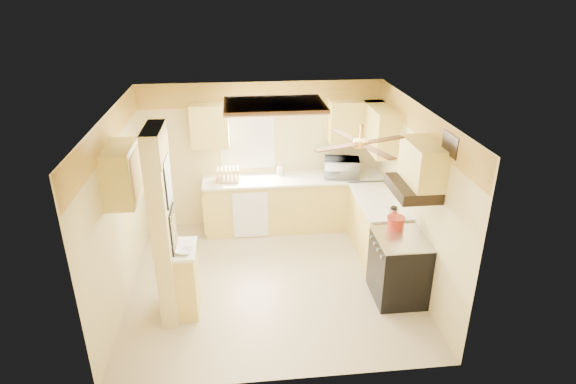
{
  "coord_description": "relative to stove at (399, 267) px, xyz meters",
  "views": [
    {
      "loc": [
        -0.4,
        -5.85,
        4.01
      ],
      "look_at": [
        0.27,
        0.35,
        1.24
      ],
      "focal_mm": 30.0,
      "sensor_mm": 36.0,
      "label": 1
    }
  ],
  "objects": [
    {
      "name": "countertop_right",
      "position": [
        0.02,
        1.15,
        0.46
      ],
      "size": [
        0.64,
        1.44,
        0.04
      ],
      "primitive_type": "cube",
      "color": "white",
      "rests_on": "lower_cabinets_right"
    },
    {
      "name": "upper_cab_over_stove",
      "position": [
        0.16,
        0.0,
        1.49
      ],
      "size": [
        0.35,
        0.76,
        0.52
      ],
      "primitive_type": "cube",
      "color": "#E7C867",
      "rests_on": "wall_right"
    },
    {
      "name": "stove",
      "position": [
        0.0,
        0.0,
        0.0
      ],
      "size": [
        0.68,
        0.77,
        0.92
      ],
      "color": "black",
      "rests_on": "floor"
    },
    {
      "name": "microwave",
      "position": [
        -0.36,
        2.12,
        0.64
      ],
      "size": [
        0.63,
        0.48,
        0.32
      ],
      "primitive_type": "imported",
      "rotation": [
        0.0,
        0.0,
        2.98
      ],
      "color": "white",
      "rests_on": "countertop_back"
    },
    {
      "name": "wall_right",
      "position": [
        0.33,
        0.55,
        0.79
      ],
      "size": [
        0.0,
        3.8,
        3.8
      ],
      "primitive_type": "plane",
      "rotation": [
        1.57,
        0.0,
        -1.57
      ],
      "color": "#DFCA88",
      "rests_on": "floor"
    },
    {
      "name": "poster_menu",
      "position": [
        -2.91,
        0.0,
        1.39
      ],
      "size": [
        0.02,
        0.42,
        0.57
      ],
      "color": "black",
      "rests_on": "partition_column"
    },
    {
      "name": "kettle",
      "position": [
        0.02,
        0.46,
        0.57
      ],
      "size": [
        0.13,
        0.13,
        0.2
      ],
      "color": "silver",
      "rests_on": "countertop_right"
    },
    {
      "name": "dutch_oven",
      "position": [
        -0.0,
        0.28,
        0.54
      ],
      "size": [
        0.24,
        0.24,
        0.16
      ],
      "color": "#A42614",
      "rests_on": "stove"
    },
    {
      "name": "wallpaper_border",
      "position": [
        -1.67,
        2.43,
        1.84
      ],
      "size": [
        4.0,
        0.02,
        0.4
      ],
      "primitive_type": "cube",
      "color": "#FDD04A",
      "rests_on": "wall_back"
    },
    {
      "name": "wall_left",
      "position": [
        -3.67,
        0.55,
        0.79
      ],
      "size": [
        0.0,
        3.8,
        3.8
      ],
      "primitive_type": "plane",
      "rotation": [
        1.57,
        0.0,
        1.57
      ],
      "color": "#DFCA88",
      "rests_on": "floor"
    },
    {
      "name": "dishwasher_panel",
      "position": [
        -1.92,
        1.84,
        -0.03
      ],
      "size": [
        0.58,
        0.02,
        0.8
      ],
      "primitive_type": "cube",
      "color": "white",
      "rests_on": "lower_cabinets_back"
    },
    {
      "name": "ceiling_fan",
      "position": [
        -0.67,
        -0.15,
        1.83
      ],
      "size": [
        1.15,
        1.15,
        0.26
      ],
      "color": "gold",
      "rests_on": "ceiling"
    },
    {
      "name": "lower_cabinets_right",
      "position": [
        0.03,
        1.15,
        -0.01
      ],
      "size": [
        0.6,
        1.4,
        0.9
      ],
      "primitive_type": "cube",
      "color": "#E7C867",
      "rests_on": "floor"
    },
    {
      "name": "wall_back",
      "position": [
        -1.67,
        2.45,
        0.79
      ],
      "size": [
        4.0,
        0.0,
        4.0
      ],
      "primitive_type": "plane",
      "rotation": [
        1.57,
        0.0,
        0.0
      ],
      "color": "#DFCA88",
      "rests_on": "floor"
    },
    {
      "name": "upper_cab_back_right",
      "position": [
        -0.12,
        2.27,
        1.39
      ],
      "size": [
        0.9,
        0.35,
        0.7
      ],
      "primitive_type": "cube",
      "color": "#E7C867",
      "rests_on": "wall_back"
    },
    {
      "name": "partition_column",
      "position": [
        -3.02,
        0.0,
        0.79
      ],
      "size": [
        0.2,
        0.7,
        2.5
      ],
      "primitive_type": "cube",
      "color": "#DFCA88",
      "rests_on": "floor"
    },
    {
      "name": "partition_ledge",
      "position": [
        -2.8,
        0.0,
        -0.01
      ],
      "size": [
        0.25,
        0.55,
        0.9
      ],
      "primitive_type": "cube",
      "color": "#E7C867",
      "rests_on": "floor"
    },
    {
      "name": "poster_nashville",
      "position": [
        -2.91,
        0.0,
        0.74
      ],
      "size": [
        0.02,
        0.42,
        0.57
      ],
      "color": "black",
      "rests_on": "partition_column"
    },
    {
      "name": "ledge_top",
      "position": [
        -2.8,
        0.0,
        0.46
      ],
      "size": [
        0.28,
        0.58,
        0.04
      ],
      "primitive_type": "cube",
      "color": "white",
      "rests_on": "partition_ledge"
    },
    {
      "name": "dish_rack",
      "position": [
        -2.27,
        2.13,
        0.56
      ],
      "size": [
        0.42,
        0.33,
        0.22
      ],
      "color": "tan",
      "rests_on": "countertop_back"
    },
    {
      "name": "upper_cab_back_left",
      "position": [
        -2.52,
        2.27,
        1.39
      ],
      "size": [
        0.6,
        0.35,
        0.7
      ],
      "primitive_type": "cube",
      "color": "#E7C867",
      "rests_on": "wall_back"
    },
    {
      "name": "upper_cab_left_wall",
      "position": [
        -3.49,
        0.3,
        1.39
      ],
      "size": [
        0.35,
        0.75,
        0.7
      ],
      "primitive_type": "cube",
      "color": "#E7C867",
      "rests_on": "wall_left"
    },
    {
      "name": "window",
      "position": [
        -1.92,
        2.44,
        1.09
      ],
      "size": [
        0.92,
        0.02,
        1.02
      ],
      "color": "white",
      "rests_on": "wall_back"
    },
    {
      "name": "countertop_back",
      "position": [
        -1.17,
        2.14,
        0.46
      ],
      "size": [
        3.04,
        0.64,
        0.04
      ],
      "primitive_type": "cube",
      "color": "white",
      "rests_on": "lower_cabinets_back"
    },
    {
      "name": "bowl",
      "position": [
        -2.79,
        -0.13,
        0.5
      ],
      "size": [
        0.25,
        0.25,
        0.05
      ],
      "primitive_type": "imported",
      "rotation": [
        0.0,
        0.0,
        -0.28
      ],
      "color": "white",
      "rests_on": "ledge_top"
    },
    {
      "name": "ceiling",
      "position": [
        -1.67,
        0.55,
        2.04
      ],
      "size": [
        4.0,
        4.0,
        0.0
      ],
      "primitive_type": "plane",
      "rotation": [
        3.14,
        0.0,
        0.0
      ],
      "color": "white",
      "rests_on": "wall_back"
    },
    {
      "name": "upper_cab_right",
      "position": [
        0.16,
        1.8,
        1.39
      ],
      "size": [
        0.35,
        1.0,
        0.7
      ],
      "primitive_type": "cube",
      "color": "#E7C867",
      "rests_on": "wall_right"
    },
    {
      "name": "ceiling_light_panel",
      "position": [
        -1.57,
        1.05,
        2.0
      ],
      "size": [
        1.35,
        0.95,
        0.06
      ],
      "color": "brown",
      "rests_on": "ceiling"
    },
    {
      "name": "lower_cabinets_back",
      "position": [
        -1.17,
        2.15,
        -0.01
      ],
      "size": [
        3.0,
        0.6,
        0.9
      ],
      "primitive_type": "cube",
      "color": "#E7C867",
      "rests_on": "floor"
    },
    {
      "name": "wall_front",
      "position": [
        -1.67,
        -1.35,
        0.79
      ],
      "size": [
        4.0,
        0.0,
        4.0
      ],
      "primitive_type": "plane",
      "rotation": [
        -1.57,
        0.0,
        0.0
      ],
      "color": "#DFCA88",
      "rests_on": "floor"
    },
    {
      "name": "range_hood",
      "position": [
        0.07,
        0.0,
        1.16
      ],
      "size": [
        0.5,
        0.76,
        0.14
      ],
      "primitive_type": "cube",
      "color": "black",
      "rests_on": "upper_cab_over_stove"
    },
    {
      "name": "vent_grate",
      "position": [
        0.31,
        -0.35,
        1.84
      ],
      "size": [
        0.02,
        0.4,
        0.25
      ],
      "primitive_type": "cube",
      "color": "black",
      "rests_on": "wall_right"
    },
    {
      "name": "floor",
      "position": [
        -1.67,
        0.55,
        -0.46
      ],
      "size": [
        4.0,
        4.0,
        0.0
      ],
      "primitive_type": "plane",
      "color": "#C8B08A",
      "rests_on": "ground"
    },
    {
      "name": "utensil_crock",
      "position": [
        -1.39,
        2.3,
        0.55
      ],
      "size": [
        0.11,
        0.11,
        0.22
      ],
      "color": "white",
      "rests_on": "countertop_back"
    }
  ]
}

